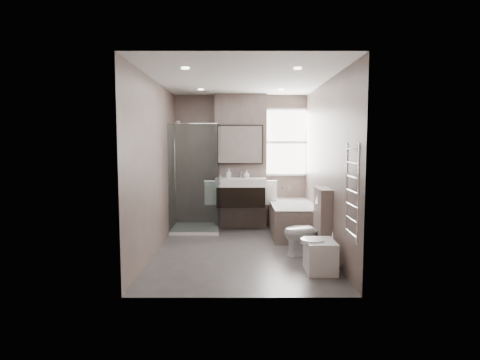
{
  "coord_description": "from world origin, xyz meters",
  "views": [
    {
      "loc": [
        -0.03,
        -6.09,
        1.67
      ],
      "look_at": [
        -0.02,
        0.15,
        1.09
      ],
      "focal_mm": 30.0,
      "sensor_mm": 36.0,
      "label": 1
    }
  ],
  "objects_px": {
    "bathtub": "(292,217)",
    "bidet": "(320,255)",
    "vanity": "(241,192)",
    "toilet": "(306,232)"
  },
  "relations": [
    {
      "from": "vanity",
      "to": "toilet",
      "type": "height_order",
      "value": "vanity"
    },
    {
      "from": "vanity",
      "to": "bidet",
      "type": "distance_m",
      "value": 2.7
    },
    {
      "from": "toilet",
      "to": "vanity",
      "type": "bearing_deg",
      "value": -162.74
    },
    {
      "from": "bathtub",
      "to": "bidet",
      "type": "relative_size",
      "value": 3.01
    },
    {
      "from": "bathtub",
      "to": "bidet",
      "type": "distance_m",
      "value": 2.13
    },
    {
      "from": "vanity",
      "to": "bidet",
      "type": "height_order",
      "value": "vanity"
    },
    {
      "from": "bathtub",
      "to": "toilet",
      "type": "xyz_separation_m",
      "value": [
        0.05,
        -1.35,
        0.03
      ]
    },
    {
      "from": "bathtub",
      "to": "toilet",
      "type": "bearing_deg",
      "value": -88.09
    },
    {
      "from": "toilet",
      "to": "bidet",
      "type": "bearing_deg",
      "value": -9.57
    },
    {
      "from": "vanity",
      "to": "bathtub",
      "type": "xyz_separation_m",
      "value": [
        0.92,
        -0.33,
        -0.43
      ]
    }
  ]
}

